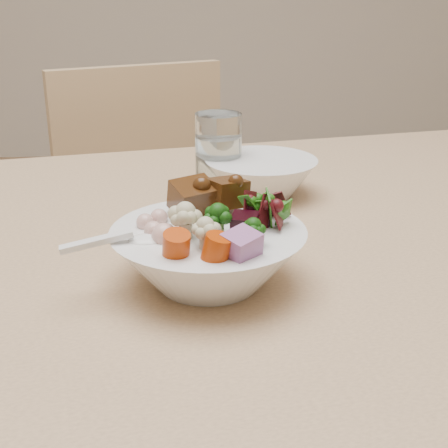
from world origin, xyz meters
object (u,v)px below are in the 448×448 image
Objects in this scene: chair_far at (161,243)px; side_bowl at (261,177)px; food_bowl at (210,252)px; water_glass at (218,156)px; dining_table at (403,274)px.

side_bowl is (0.16, -0.44, 0.28)m from chair_far.
side_bowl is (0.09, 0.27, -0.01)m from food_bowl.
side_bowl is at bearing 72.43° from food_bowl.
dining_table is at bearing -30.30° from water_glass.
water_glass reaches higher than side_bowl.
chair_far is (-0.34, 0.56, -0.18)m from dining_table.
chair_far reaches higher than food_bowl.
food_bowl is 0.28m from side_bowl.
water_glass is 0.71× the size of side_bowl.
food_bowl reaches higher than dining_table.
dining_table is 0.24m from side_bowl.
dining_table is 0.68m from chair_far.
dining_table is at bearing -81.25° from chair_far.
chair_far is 0.53m from water_glass.
dining_table is 15.08× the size of water_glass.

